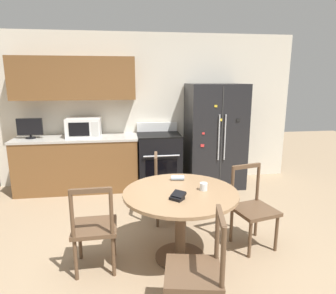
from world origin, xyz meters
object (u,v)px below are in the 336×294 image
oven_range (159,160)px  countertop_tv (30,128)px  refrigerator (215,136)px  candle_glass (204,187)px  dining_chair_right (253,209)px  dining_chair_left (94,228)px  dining_chair_near (197,272)px  wallet (178,196)px  microwave (84,127)px  dining_chair_far (168,189)px

oven_range → countertop_tv: 2.15m
refrigerator → oven_range: (-0.96, 0.06, -0.41)m
candle_glass → oven_range: bearing=95.3°
dining_chair_right → candle_glass: 0.70m
dining_chair_left → candle_glass: bearing=2.1°
refrigerator → countertop_tv: 3.03m
dining_chair_near → wallet: dining_chair_near is taller
dining_chair_left → dining_chair_near: bearing=-45.6°
microwave → candle_glass: bearing=-57.3°
countertop_tv → dining_chair_far: bearing=-33.7°
microwave → dining_chair_far: 1.94m
wallet → dining_chair_far: bearing=86.4°
dining_chair_far → dining_chair_near: bearing=5.2°
countertop_tv → dining_chair_near: 3.72m
wallet → microwave: bearing=115.1°
refrigerator → dining_chair_far: size_ratio=1.95×
dining_chair_right → dining_chair_near: (-0.87, -0.99, 0.00)m
dining_chair_left → wallet: size_ratio=5.17×
refrigerator → dining_chair_far: (-0.99, -1.27, -0.44)m
dining_chair_right → dining_chair_near: bearing=35.4°
dining_chair_right → dining_chair_far: same height
oven_range → candle_glass: 2.21m
oven_range → dining_chair_far: oven_range is taller
dining_chair_near → candle_glass: dining_chair_near is taller
countertop_tv → dining_chair_left: countertop_tv is taller
microwave → candle_glass: microwave is taller
refrigerator → oven_range: refrigerator is taller
oven_range → microwave: bearing=176.9°
microwave → oven_range: bearing=-3.1°
countertop_tv → wallet: (1.97, -2.40, -0.31)m
countertop_tv → dining_chair_near: countertop_tv is taller
wallet → refrigerator: bearing=65.5°
candle_glass → refrigerator: bearing=70.4°
refrigerator → dining_chair_left: refrigerator is taller
dining_chair_far → wallet: bearing=2.8°
countertop_tv → dining_chair_left: 2.64m
dining_chair_right → dining_chair_left: 1.70m
microwave → countertop_tv: size_ratio=1.41×
oven_range → dining_chair_near: oven_range is taller
dining_chair_right → dining_chair_left: (-1.69, -0.20, 0.00)m
dining_chair_right → refrigerator: bearing=-107.7°
dining_chair_near → dining_chair_far: bearing=9.8°
refrigerator → dining_chair_left: size_ratio=1.95×
dining_chair_left → dining_chair_far: size_ratio=1.00×
microwave → dining_chair_left: (0.35, -2.31, -0.62)m
refrigerator → candle_glass: bearing=-109.6°
dining_chair_right → dining_chair_far: bearing=-54.0°
candle_glass → dining_chair_left: bearing=-176.5°
dining_chair_far → dining_chair_right: bearing=55.7°
oven_range → dining_chair_near: size_ratio=1.20×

